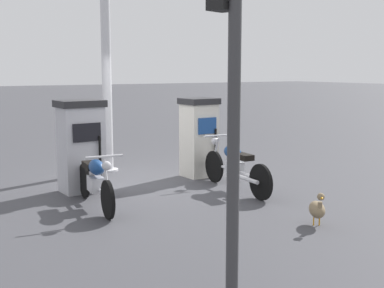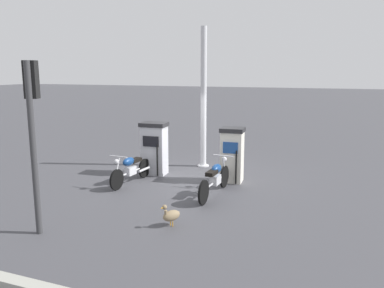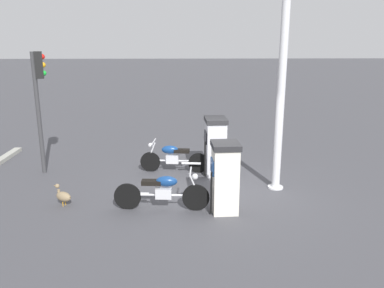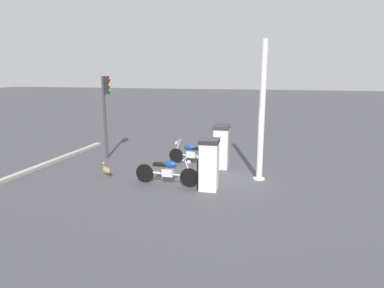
{
  "view_description": "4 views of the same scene",
  "coord_description": "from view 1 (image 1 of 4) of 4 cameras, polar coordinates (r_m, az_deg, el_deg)",
  "views": [
    {
      "loc": [
        8.61,
        -4.25,
        2.18
      ],
      "look_at": [
        1.45,
        0.15,
        0.94
      ],
      "focal_mm": 47.74,
      "sensor_mm": 36.0,
      "label": 1
    },
    {
      "loc": [
        10.86,
        3.9,
        3.26
      ],
      "look_at": [
        0.69,
        0.27,
        1.19
      ],
      "focal_mm": 36.88,
      "sensor_mm": 36.0,
      "label": 2
    },
    {
      "loc": [
        0.9,
        9.42,
        3.82
      ],
      "look_at": [
        0.63,
        -0.13,
        1.2
      ],
      "focal_mm": 36.95,
      "sensor_mm": 36.0,
      "label": 3
    },
    {
      "loc": [
        -1.86,
        10.87,
        3.58
      ],
      "look_at": [
        0.63,
        0.6,
        1.27
      ],
      "focal_mm": 30.92,
      "sensor_mm": 36.0,
      "label": 4
    }
  ],
  "objects": [
    {
      "name": "ground_plane",
      "position": [
        9.85,
        -5.17,
        -4.43
      ],
      "size": [
        120.0,
        120.0,
        0.0
      ],
      "primitive_type": "plane",
      "color": "#424247"
    },
    {
      "name": "fuel_pump_near",
      "position": [
        9.28,
        -12.28,
        -0.16
      ],
      "size": [
        0.64,
        0.83,
        1.64
      ],
      "color": "silver",
      "rests_on": "ground"
    },
    {
      "name": "fuel_pump_far",
      "position": [
        10.36,
        0.8,
        0.8
      ],
      "size": [
        0.65,
        0.7,
        1.6
      ],
      "color": "silver",
      "rests_on": "ground"
    },
    {
      "name": "motorcycle_near_pump",
      "position": [
        8.17,
        -10.71,
        -3.91
      ],
      "size": [
        1.97,
        0.57,
        0.93
      ],
      "color": "black",
      "rests_on": "ground"
    },
    {
      "name": "motorcycle_far_pump",
      "position": [
        9.23,
        4.79,
        -2.29
      ],
      "size": [
        2.16,
        0.56,
        0.95
      ],
      "color": "black",
      "rests_on": "ground"
    },
    {
      "name": "wandering_duck",
      "position": [
        7.39,
        13.81,
        -7.03
      ],
      "size": [
        0.48,
        0.39,
        0.51
      ],
      "color": "#847051",
      "rests_on": "ground"
    },
    {
      "name": "roadside_traffic_light",
      "position": [
        4.7,
        4.01,
        10.45
      ],
      "size": [
        0.4,
        0.29,
        3.42
      ],
      "color": "#38383A",
      "rests_on": "ground"
    },
    {
      "name": "canopy_support_pole",
      "position": [
        10.97,
        -9.54,
        8.51
      ],
      "size": [
        0.4,
        0.4,
        4.6
      ],
      "color": "silver",
      "rests_on": "ground"
    }
  ]
}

